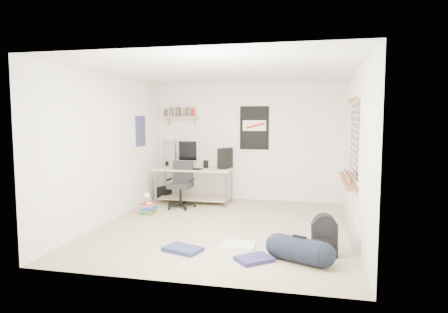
% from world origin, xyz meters
% --- Properties ---
extents(floor, '(4.00, 4.50, 0.01)m').
position_xyz_m(floor, '(0.00, 0.00, -0.01)').
color(floor, gray).
rests_on(floor, ground).
extents(ceiling, '(4.00, 4.50, 0.01)m').
position_xyz_m(ceiling, '(0.00, 0.00, 2.50)').
color(ceiling, white).
rests_on(ceiling, ground).
extents(back_wall, '(4.00, 0.01, 2.50)m').
position_xyz_m(back_wall, '(0.00, 2.25, 1.25)').
color(back_wall, silver).
rests_on(back_wall, ground).
extents(left_wall, '(0.01, 4.50, 2.50)m').
position_xyz_m(left_wall, '(-2.00, 0.00, 1.25)').
color(left_wall, silver).
rests_on(left_wall, ground).
extents(right_wall, '(0.01, 4.50, 2.50)m').
position_xyz_m(right_wall, '(2.00, 0.00, 1.25)').
color(right_wall, silver).
rests_on(right_wall, ground).
extents(desk, '(1.68, 0.94, 0.73)m').
position_xyz_m(desk, '(-1.02, 1.66, 0.36)').
color(desk, tan).
rests_on(desk, floor).
extents(monitor_left, '(0.40, 0.30, 0.45)m').
position_xyz_m(monitor_left, '(-1.56, 1.71, 0.95)').
color(monitor_left, '#959599').
rests_on(monitor_left, desk).
extents(monitor_right, '(0.43, 0.16, 0.46)m').
position_xyz_m(monitor_right, '(-1.18, 1.78, 0.96)').
color(monitor_right, '#9B9A9F').
rests_on(monitor_right, desk).
extents(pc_tower, '(0.26, 0.43, 0.42)m').
position_xyz_m(pc_tower, '(-0.39, 1.80, 0.93)').
color(pc_tower, black).
rests_on(pc_tower, desk).
extents(keyboard, '(0.47, 0.23, 0.02)m').
position_xyz_m(keyboard, '(-1.02, 1.47, 0.74)').
color(keyboard, black).
rests_on(keyboard, desk).
extents(speaker_left, '(0.10, 0.10, 0.16)m').
position_xyz_m(speaker_left, '(-1.71, 1.94, 0.81)').
color(speaker_left, black).
rests_on(speaker_left, desk).
extents(speaker_right, '(0.10, 0.10, 0.16)m').
position_xyz_m(speaker_right, '(-0.79, 1.74, 0.81)').
color(speaker_right, black).
rests_on(speaker_right, desk).
extents(office_chair, '(0.62, 0.62, 0.91)m').
position_xyz_m(office_chair, '(-1.15, 1.16, 0.49)').
color(office_chair, black).
rests_on(office_chair, floor).
extents(wall_shelf, '(0.80, 0.22, 0.24)m').
position_xyz_m(wall_shelf, '(-1.45, 2.14, 1.78)').
color(wall_shelf, tan).
rests_on(wall_shelf, back_wall).
extents(poster_back_wall, '(0.62, 0.03, 0.92)m').
position_xyz_m(poster_back_wall, '(0.15, 2.23, 1.55)').
color(poster_back_wall, black).
rests_on(poster_back_wall, back_wall).
extents(poster_left_wall, '(0.02, 0.42, 0.60)m').
position_xyz_m(poster_left_wall, '(-1.99, 1.20, 1.50)').
color(poster_left_wall, navy).
rests_on(poster_left_wall, left_wall).
extents(window, '(0.10, 1.50, 1.26)m').
position_xyz_m(window, '(1.95, 0.30, 1.45)').
color(window, brown).
rests_on(window, right_wall).
extents(baseboard_heater, '(0.08, 2.50, 0.18)m').
position_xyz_m(baseboard_heater, '(1.96, 0.30, 0.09)').
color(baseboard_heater, '#B7B2A8').
rests_on(baseboard_heater, floor).
extents(backpack, '(0.34, 0.29, 0.43)m').
position_xyz_m(backpack, '(1.54, -1.01, 0.20)').
color(backpack, black).
rests_on(backpack, floor).
extents(duffel_bag, '(0.41, 0.41, 0.62)m').
position_xyz_m(duffel_bag, '(1.24, -1.35, 0.14)').
color(duffel_bag, black).
rests_on(duffel_bag, floor).
extents(tshirt, '(0.45, 0.39, 0.04)m').
position_xyz_m(tshirt, '(0.41, -0.92, 0.02)').
color(tshirt, silver).
rests_on(tshirt, floor).
extents(jeans_a, '(0.56, 0.45, 0.05)m').
position_xyz_m(jeans_a, '(-0.29, -1.27, 0.03)').
color(jeans_a, navy).
rests_on(jeans_a, floor).
extents(jeans_b, '(0.53, 0.52, 0.05)m').
position_xyz_m(jeans_b, '(0.69, -1.43, 0.03)').
color(jeans_b, '#252351').
rests_on(jeans_b, floor).
extents(book_stack, '(0.54, 0.47, 0.33)m').
position_xyz_m(book_stack, '(-1.54, 0.50, 0.15)').
color(book_stack, olive).
rests_on(book_stack, floor).
extents(desk_lamp, '(0.16, 0.21, 0.19)m').
position_xyz_m(desk_lamp, '(-1.52, 0.48, 0.38)').
color(desk_lamp, white).
rests_on(desk_lamp, book_stack).
extents(subwoofer, '(0.28, 0.28, 0.26)m').
position_xyz_m(subwoofer, '(-1.75, 1.84, 0.14)').
color(subwoofer, black).
rests_on(subwoofer, floor).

